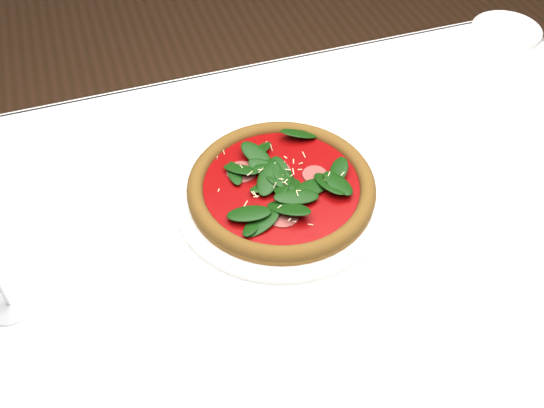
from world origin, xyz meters
name	(u,v)px	position (x,y,z in m)	size (l,w,h in m)	color
ground	(310,407)	(0.00, 0.00, 0.00)	(6.00, 6.00, 0.00)	brown
dining_table	(328,246)	(0.00, 0.00, 0.65)	(1.21, 0.81, 0.75)	white
plate	(281,193)	(-0.07, 0.05, 0.76)	(0.34, 0.34, 0.01)	white
pizza	(281,184)	(-0.07, 0.05, 0.78)	(0.32, 0.32, 0.04)	olive
saucer_far	(507,30)	(0.54, 0.34, 0.76)	(0.15, 0.15, 0.01)	white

